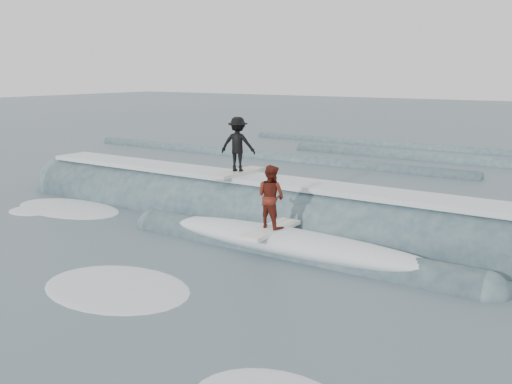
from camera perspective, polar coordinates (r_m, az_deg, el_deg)
The scene contains 6 objects.
ground at distance 13.67m, azimuth -6.37°, elevation -6.48°, with size 160.00×160.00×0.00m, color #41565F.
breaking_wave at distance 16.23m, azimuth 2.08°, elevation -3.28°, with size 20.63×4.02×2.48m.
surfer_black at distance 16.84m, azimuth -1.82°, elevation 4.52°, with size 1.17×2.02×1.70m.
surfer_red at distance 13.79m, azimuth 1.50°, elevation -0.92°, with size 0.83×2.00×1.65m.
whitewater at distance 14.99m, azimuth -15.97°, elevation -5.21°, with size 14.05×7.53×0.10m.
far_swells at distance 29.49m, azimuth 14.28°, elevation 3.23°, with size 33.29×8.65×0.80m.
Camera 1 is at (8.45, -9.84, 4.32)m, focal length 40.00 mm.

